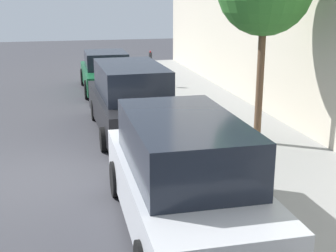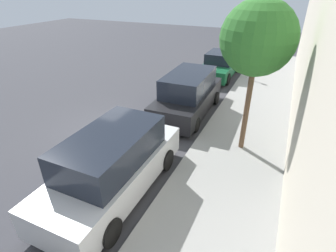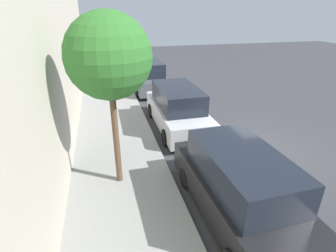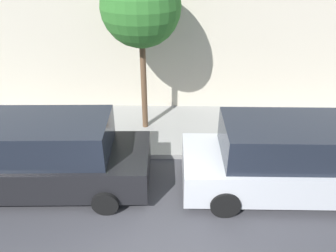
% 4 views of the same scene
% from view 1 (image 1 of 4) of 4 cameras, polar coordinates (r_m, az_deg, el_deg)
% --- Properties ---
extents(ground_plane, '(60.00, 60.00, 0.00)m').
position_cam_1_polar(ground_plane, '(10.33, -14.53, -6.06)').
color(ground_plane, '#38383D').
extents(sidewalk, '(3.13, 32.00, 0.15)m').
position_cam_1_polar(sidewalk, '(11.29, 12.08, -3.58)').
color(sidewalk, gray).
rests_on(sidewalk, ground_plane).
extents(parked_minivan_second, '(2.02, 4.91, 1.90)m').
position_cam_1_polar(parked_minivan_second, '(7.61, 1.82, -6.11)').
color(parked_minivan_second, '#B7BABF').
rests_on(parked_minivan_second, ground_plane).
extents(parked_minivan_third, '(2.04, 4.95, 1.90)m').
position_cam_1_polar(parked_minivan_third, '(13.01, -4.51, 3.21)').
color(parked_minivan_third, black).
rests_on(parked_minivan_third, ground_plane).
extents(parked_sedan_fourth, '(1.92, 4.51, 1.54)m').
position_cam_1_polar(parked_sedan_fourth, '(18.86, -7.51, 6.47)').
color(parked_sedan_fourth, '#14512D').
rests_on(parked_sedan_fourth, ground_plane).
extents(parking_meter_far, '(0.11, 0.15, 1.40)m').
position_cam_1_polar(parking_meter_far, '(18.91, -2.15, 7.50)').
color(parking_meter_far, '#ADADB2').
rests_on(parking_meter_far, sidewalk).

